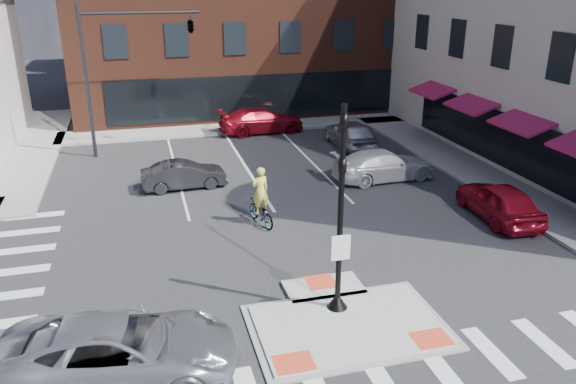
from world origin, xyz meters
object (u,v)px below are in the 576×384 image
object	(u,v)px
bg_car_silver	(350,133)
bg_car_red	(262,120)
silver_suv	(119,350)
bg_car_dark	(184,175)
cyclist	(261,205)
white_pickup	(383,165)
red_sedan	(499,201)

from	to	relation	value
bg_car_silver	bg_car_red	world-z (taller)	bg_car_silver
silver_suv	bg_car_dark	distance (m)	13.17
bg_car_red	silver_suv	bearing A→B (deg)	153.97
bg_car_silver	cyclist	bearing A→B (deg)	50.91
silver_suv	bg_car_dark	bearing A→B (deg)	-4.01
bg_car_red	cyclist	world-z (taller)	cyclist
white_pickup	bg_car_red	bearing A→B (deg)	16.10
silver_suv	bg_car_silver	distance (m)	21.26
red_sedan	bg_car_red	xyz separation A→B (m)	(-6.20, 15.63, 0.01)
white_pickup	cyclist	xyz separation A→B (m)	(-6.80, -3.58, 0.07)
red_sedan	cyclist	distance (m)	9.51
red_sedan	white_pickup	xyz separation A→B (m)	(-2.50, 5.56, -0.04)
white_pickup	cyclist	distance (m)	7.69
bg_car_silver	bg_car_dark	bearing A→B (deg)	23.09
white_pickup	cyclist	bearing A→B (deg)	113.67
red_sedan	bg_car_dark	xyz separation A→B (m)	(-11.80, 6.86, -0.13)
bg_car_dark	bg_car_red	size ratio (longest dim) A/B	0.72
silver_suv	cyclist	xyz separation A→B (m)	(5.23, 8.00, 0.00)
silver_suv	bg_car_dark	xyz separation A→B (m)	(2.74, 12.88, -0.16)
bg_car_dark	cyclist	world-z (taller)	cyclist
bg_car_dark	bg_car_red	world-z (taller)	bg_car_red
silver_suv	red_sedan	world-z (taller)	silver_suv
red_sedan	cyclist	xyz separation A→B (m)	(-9.30, 1.98, 0.04)
bg_car_silver	bg_car_red	xyz separation A→B (m)	(-4.17, 4.45, -0.01)
white_pickup	bg_car_red	size ratio (longest dim) A/B	0.94
white_pickup	red_sedan	bearing A→B (deg)	-159.85
silver_suv	red_sedan	bearing A→B (deg)	-59.50
bg_car_dark	bg_car_red	xyz separation A→B (m)	(5.60, 8.77, 0.14)
red_sedan	bg_car_red	distance (m)	16.81
bg_car_dark	cyclist	bearing A→B (deg)	-156.22
bg_car_silver	cyclist	distance (m)	11.72
bg_car_dark	bg_car_red	distance (m)	10.41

